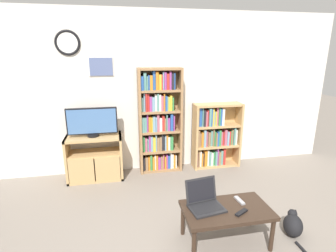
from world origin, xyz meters
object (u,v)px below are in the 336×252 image
at_px(television, 92,122).
at_px(bookshelf_tall, 159,122).
at_px(laptop, 204,200).
at_px(coffee_table, 226,212).
at_px(tv_stand, 95,158).
at_px(remote_near_laptop, 241,212).
at_px(remote_far_from_laptop, 239,200).
at_px(cat, 293,225).
at_px(bookshelf_short, 214,137).

xyz_separation_m(television, bookshelf_tall, (1.04, 0.12, -0.09)).
bearing_deg(laptop, coffee_table, -29.94).
xyz_separation_m(tv_stand, remote_near_laptop, (1.54, -1.89, 0.06)).
xyz_separation_m(coffee_table, remote_far_from_laptop, (0.19, 0.10, 0.06)).
bearing_deg(coffee_table, remote_near_laptop, -45.16).
height_order(remote_near_laptop, cat, remote_near_laptop).
distance_m(tv_stand, bookshelf_tall, 1.16).
relative_size(laptop, remote_far_from_laptop, 2.36).
bearing_deg(bookshelf_tall, tv_stand, -173.22).
xyz_separation_m(remote_near_laptop, remote_far_from_laptop, (0.08, 0.21, 0.00)).
bearing_deg(bookshelf_tall, bookshelf_short, -0.76).
distance_m(television, coffee_table, 2.36).
distance_m(remote_near_laptop, cat, 0.74).
distance_m(coffee_table, remote_near_laptop, 0.16).
distance_m(bookshelf_short, remote_near_laptop, 2.06).
bearing_deg(remote_near_laptop, bookshelf_short, 137.98).
bearing_deg(remote_near_laptop, remote_far_from_laptop, 129.83).
distance_m(laptop, remote_far_from_laptop, 0.41).
bearing_deg(remote_far_from_laptop, tv_stand, 128.15).
bearing_deg(remote_far_from_laptop, coffee_table, -157.95).
bearing_deg(tv_stand, remote_near_laptop, -50.74).
bearing_deg(coffee_table, television, 128.73).
relative_size(bookshelf_short, remote_near_laptop, 6.94).
relative_size(coffee_table, remote_near_laptop, 5.59).
relative_size(bookshelf_tall, bookshelf_short, 1.54).
bearing_deg(coffee_table, tv_stand, 128.89).
bearing_deg(laptop, bookshelf_short, 57.43).
xyz_separation_m(television, remote_near_laptop, (1.54, -1.90, -0.52)).
relative_size(tv_stand, bookshelf_short, 0.76).
xyz_separation_m(laptop, remote_near_laptop, (0.33, -0.19, -0.06)).
height_order(bookshelf_tall, cat, bookshelf_tall).
bearing_deg(television, cat, -39.46).
distance_m(television, remote_far_from_laptop, 2.40).
bearing_deg(remote_far_from_laptop, bookshelf_tall, 102.00).
xyz_separation_m(coffee_table, remote_near_laptop, (0.11, -0.11, 0.06)).
height_order(remote_near_laptop, remote_far_from_laptop, same).
bearing_deg(coffee_table, bookshelf_tall, 101.68).
distance_m(bookshelf_tall, coffee_table, 2.01).
height_order(television, remote_near_laptop, television).
distance_m(television, bookshelf_tall, 1.05).
relative_size(tv_stand, remote_near_laptop, 5.26).
relative_size(television, remote_near_laptop, 4.66).
bearing_deg(cat, television, 163.24).
xyz_separation_m(television, cat, (2.21, -1.82, -0.81)).
distance_m(tv_stand, coffee_table, 2.29).
bearing_deg(tv_stand, laptop, -54.33).
relative_size(television, cat, 1.37).
height_order(tv_stand, laptop, tv_stand).
height_order(tv_stand, coffee_table, tv_stand).
relative_size(bookshelf_tall, remote_near_laptop, 10.68).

